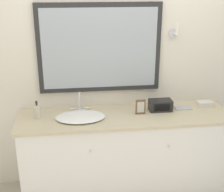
{
  "coord_description": "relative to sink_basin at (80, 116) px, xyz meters",
  "views": [
    {
      "loc": [
        -0.47,
        -2.38,
        2.08
      ],
      "look_at": [
        -0.13,
        0.32,
        1.06
      ],
      "focal_mm": 50.0,
      "sensor_mm": 36.0,
      "label": 1
    }
  ],
  "objects": [
    {
      "name": "soap_bottle",
      "position": [
        -0.4,
        0.05,
        0.05
      ],
      "size": [
        0.06,
        0.06,
        0.17
      ],
      "color": "beige",
      "rests_on": "vanity_counter"
    },
    {
      "name": "vanity_counter",
      "position": [
        0.43,
        0.02,
        -0.45
      ],
      "size": [
        2.06,
        0.58,
        0.86
      ],
      "color": "white",
      "rests_on": "ground_plane"
    },
    {
      "name": "appliance_box",
      "position": [
        0.79,
        0.09,
        0.04
      ],
      "size": [
        0.22,
        0.13,
        0.11
      ],
      "color": "black",
      "rests_on": "vanity_counter"
    },
    {
      "name": "picture_frame",
      "position": [
        0.58,
        0.02,
        0.06
      ],
      "size": [
        0.09,
        0.01,
        0.15
      ],
      "color": "brown",
      "rests_on": "vanity_counter"
    },
    {
      "name": "sink_basin",
      "position": [
        0.0,
        0.0,
        0.0
      ],
      "size": [
        0.46,
        0.36,
        0.2
      ],
      "color": "white",
      "rests_on": "vanity_counter"
    },
    {
      "name": "hand_towel_near_sink",
      "position": [
        1.28,
        0.15,
        0.0
      ],
      "size": [
        0.16,
        0.1,
        0.05
      ],
      "color": "silver",
      "rests_on": "vanity_counter"
    },
    {
      "name": "metal_tray",
      "position": [
        1.04,
        0.11,
        -0.01
      ],
      "size": [
        0.16,
        0.11,
        0.01
      ],
      "color": "#ADADB2",
      "rests_on": "vanity_counter"
    },
    {
      "name": "wall_back",
      "position": [
        0.42,
        0.34,
        0.4
      ],
      "size": [
        8.0,
        0.18,
        2.55
      ],
      "color": "silver",
      "rests_on": "ground_plane"
    }
  ]
}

